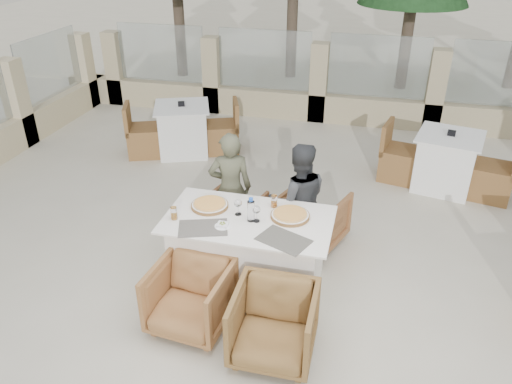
% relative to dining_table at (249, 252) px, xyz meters
% --- Properties ---
extents(ground, '(80.00, 80.00, 0.00)m').
position_rel_dining_table_xyz_m(ground, '(0.01, 0.06, -0.39)').
color(ground, beige).
rests_on(ground, ground).
extents(sand_patch, '(30.00, 16.00, 0.01)m').
position_rel_dining_table_xyz_m(sand_patch, '(0.01, 14.06, -0.38)').
color(sand_patch, beige).
rests_on(sand_patch, ground).
extents(perimeter_wall_far, '(10.00, 0.34, 1.60)m').
position_rel_dining_table_xyz_m(perimeter_wall_far, '(0.01, 4.86, 0.42)').
color(perimeter_wall_far, tan).
rests_on(perimeter_wall_far, ground).
extents(dining_table, '(1.60, 0.90, 0.77)m').
position_rel_dining_table_xyz_m(dining_table, '(0.00, 0.00, 0.00)').
color(dining_table, white).
rests_on(dining_table, ground).
extents(placemat_near_left, '(0.52, 0.43, 0.00)m').
position_rel_dining_table_xyz_m(placemat_near_left, '(-0.36, -0.26, 0.39)').
color(placemat_near_left, '#635D55').
rests_on(placemat_near_left, dining_table).
extents(placemat_near_right, '(0.53, 0.45, 0.00)m').
position_rel_dining_table_xyz_m(placemat_near_right, '(0.40, -0.27, 0.39)').
color(placemat_near_right, '#57534A').
rests_on(placemat_near_right, dining_table).
extents(pizza_left, '(0.44, 0.44, 0.05)m').
position_rel_dining_table_xyz_m(pizza_left, '(-0.43, 0.12, 0.41)').
color(pizza_left, orange).
rests_on(pizza_left, dining_table).
extents(pizza_right, '(0.39, 0.39, 0.05)m').
position_rel_dining_table_xyz_m(pizza_right, '(0.38, 0.12, 0.41)').
color(pizza_right, orange).
rests_on(pizza_right, dining_table).
extents(water_bottle, '(0.08, 0.08, 0.24)m').
position_rel_dining_table_xyz_m(water_bottle, '(0.03, -0.03, 0.51)').
color(water_bottle, '#C2E7FF').
rests_on(water_bottle, dining_table).
extents(wine_glass_centre, '(0.10, 0.10, 0.18)m').
position_rel_dining_table_xyz_m(wine_glass_centre, '(-0.11, 0.05, 0.48)').
color(wine_glass_centre, silver).
rests_on(wine_glass_centre, dining_table).
extents(wine_glass_near, '(0.09, 0.09, 0.18)m').
position_rel_dining_table_xyz_m(wine_glass_near, '(0.09, -0.02, 0.48)').
color(wine_glass_near, silver).
rests_on(wine_glass_near, dining_table).
extents(beer_glass_left, '(0.08, 0.08, 0.13)m').
position_rel_dining_table_xyz_m(beer_glass_left, '(-0.68, -0.17, 0.45)').
color(beer_glass_left, orange).
rests_on(beer_glass_left, dining_table).
extents(beer_glass_right, '(0.07, 0.07, 0.12)m').
position_rel_dining_table_xyz_m(beer_glass_right, '(0.19, 0.28, 0.45)').
color(beer_glass_right, orange).
rests_on(beer_glass_right, dining_table).
extents(olive_dish, '(0.11, 0.11, 0.04)m').
position_rel_dining_table_xyz_m(olive_dish, '(-0.20, -0.19, 0.41)').
color(olive_dish, white).
rests_on(olive_dish, dining_table).
extents(armchair_far_left, '(0.73, 0.74, 0.56)m').
position_rel_dining_table_xyz_m(armchair_far_left, '(-0.38, 0.79, -0.11)').
color(armchair_far_left, brown).
rests_on(armchair_far_left, ground).
extents(armchair_far_right, '(0.86, 0.87, 0.62)m').
position_rel_dining_table_xyz_m(armchair_far_right, '(0.51, 0.90, -0.07)').
color(armchair_far_right, brown).
rests_on(armchair_far_right, ground).
extents(armchair_near_left, '(0.73, 0.75, 0.63)m').
position_rel_dining_table_xyz_m(armchair_near_left, '(-0.35, -0.70, -0.07)').
color(armchair_near_left, '#996537').
rests_on(armchair_near_left, ground).
extents(armchair_near_right, '(0.68, 0.70, 0.64)m').
position_rel_dining_table_xyz_m(armchair_near_right, '(0.44, -0.85, -0.07)').
color(armchair_near_right, brown).
rests_on(armchair_near_right, ground).
extents(diner_left, '(0.55, 0.45, 1.31)m').
position_rel_dining_table_xyz_m(diner_left, '(-0.40, 0.74, 0.27)').
color(diner_left, '#54553E').
rests_on(diner_left, ground).
extents(diner_right, '(0.76, 0.67, 1.31)m').
position_rel_dining_table_xyz_m(diner_right, '(0.37, 0.64, 0.27)').
color(diner_right, '#35373A').
rests_on(diner_right, ground).
extents(bg_table_a, '(1.82, 1.35, 0.77)m').
position_rel_dining_table_xyz_m(bg_table_a, '(-1.82, 2.89, 0.00)').
color(bg_table_a, white).
rests_on(bg_table_a, ground).
extents(bg_table_b, '(1.78, 1.16, 0.77)m').
position_rel_dining_table_xyz_m(bg_table_b, '(2.06, 2.65, 0.00)').
color(bg_table_b, white).
rests_on(bg_table_b, ground).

